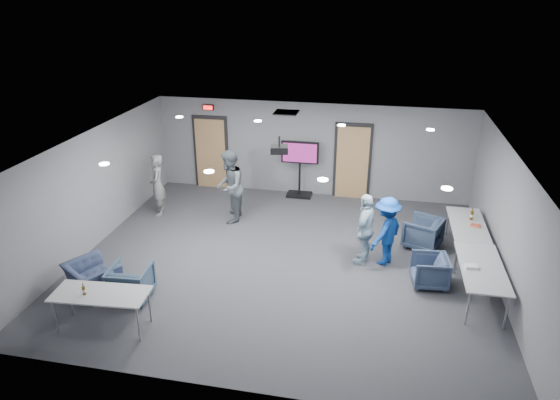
% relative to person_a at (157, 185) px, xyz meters
% --- Properties ---
extents(floor, '(9.00, 9.00, 0.00)m').
position_rel_person_a_xyz_m(floor, '(3.76, -1.77, -0.83)').
color(floor, '#33343A').
rests_on(floor, ground).
extents(ceiling, '(9.00, 9.00, 0.00)m').
position_rel_person_a_xyz_m(ceiling, '(3.76, -1.77, 1.87)').
color(ceiling, silver).
rests_on(ceiling, wall_back).
extents(wall_back, '(9.00, 0.02, 2.70)m').
position_rel_person_a_xyz_m(wall_back, '(3.76, 2.23, 0.52)').
color(wall_back, slate).
rests_on(wall_back, floor).
extents(wall_front, '(9.00, 0.02, 2.70)m').
position_rel_person_a_xyz_m(wall_front, '(3.76, -5.77, 0.52)').
color(wall_front, slate).
rests_on(wall_front, floor).
extents(wall_left, '(0.02, 8.00, 2.70)m').
position_rel_person_a_xyz_m(wall_left, '(-0.74, -1.77, 0.52)').
color(wall_left, slate).
rests_on(wall_left, floor).
extents(wall_right, '(0.02, 8.00, 2.70)m').
position_rel_person_a_xyz_m(wall_right, '(8.26, -1.77, 0.52)').
color(wall_right, slate).
rests_on(wall_right, floor).
extents(door_left, '(1.06, 0.17, 2.24)m').
position_rel_person_a_xyz_m(door_left, '(0.76, 2.18, 0.24)').
color(door_left, black).
rests_on(door_left, wall_back).
extents(door_right, '(1.06, 0.17, 2.24)m').
position_rel_person_a_xyz_m(door_right, '(4.96, 2.18, 0.24)').
color(door_right, black).
rests_on(door_right, wall_back).
extents(exit_sign, '(0.32, 0.08, 0.16)m').
position_rel_person_a_xyz_m(exit_sign, '(0.76, 2.16, 1.62)').
color(exit_sign, black).
rests_on(exit_sign, wall_back).
extents(hvac_diffuser, '(0.60, 0.60, 0.03)m').
position_rel_person_a_xyz_m(hvac_diffuser, '(3.26, 1.03, 1.86)').
color(hvac_diffuser, black).
rests_on(hvac_diffuser, ceiling).
extents(downlights, '(6.18, 3.78, 0.02)m').
position_rel_person_a_xyz_m(downlights, '(3.76, -1.77, 1.86)').
color(downlights, white).
rests_on(downlights, ceiling).
extents(person_a, '(0.59, 0.71, 1.65)m').
position_rel_person_a_xyz_m(person_a, '(0.00, 0.00, 0.00)').
color(person_a, gray).
rests_on(person_a, floor).
extents(person_b, '(0.83, 1.01, 1.91)m').
position_rel_person_a_xyz_m(person_b, '(1.99, -0.03, 0.13)').
color(person_b, slate).
rests_on(person_b, floor).
extents(person_c, '(0.64, 1.03, 1.63)m').
position_rel_person_a_xyz_m(person_c, '(5.50, -1.50, -0.01)').
color(person_c, '#ABC9DC').
rests_on(person_c, floor).
extents(person_d, '(1.02, 1.16, 1.56)m').
position_rel_person_a_xyz_m(person_d, '(5.95, -1.44, -0.05)').
color(person_d, '#164094').
rests_on(person_d, floor).
extents(chair_right_a, '(1.03, 1.02, 0.73)m').
position_rel_person_a_xyz_m(chair_right_a, '(6.81, -0.52, -0.46)').
color(chair_right_a, '#34425A').
rests_on(chair_right_a, floor).
extents(chair_right_b, '(0.78, 0.76, 0.65)m').
position_rel_person_a_xyz_m(chair_right_b, '(6.86, -2.16, -0.50)').
color(chair_right_b, '#3A4864').
rests_on(chair_right_b, floor).
extents(chair_front_a, '(0.82, 0.84, 0.71)m').
position_rel_person_a_xyz_m(chair_front_a, '(1.10, -3.81, -0.47)').
color(chair_front_a, '#3A4F65').
rests_on(chair_front_a, floor).
extents(chair_front_b, '(1.27, 1.23, 0.63)m').
position_rel_person_a_xyz_m(chair_front_b, '(0.26, -3.77, -0.51)').
color(chair_front_b, '#35405D').
rests_on(chair_front_b, floor).
extents(table_right_a, '(0.77, 1.84, 0.73)m').
position_rel_person_a_xyz_m(table_right_a, '(7.76, -0.60, -0.14)').
color(table_right_a, '#B5B7BA').
rests_on(table_right_a, floor).
extents(table_right_b, '(0.81, 1.95, 0.73)m').
position_rel_person_a_xyz_m(table_right_b, '(7.76, -2.50, -0.14)').
color(table_right_b, '#B5B7BA').
rests_on(table_right_b, floor).
extents(table_front_left, '(1.72, 0.82, 0.73)m').
position_rel_person_a_xyz_m(table_front_left, '(1.06, -4.77, -0.15)').
color(table_front_left, '#B5B7BA').
rests_on(table_front_left, floor).
extents(bottle_front, '(0.06, 0.06, 0.23)m').
position_rel_person_a_xyz_m(bottle_front, '(0.82, -4.87, -0.01)').
color(bottle_front, '#53350E').
rests_on(bottle_front, table_front_left).
extents(bottle_right, '(0.08, 0.08, 0.29)m').
position_rel_person_a_xyz_m(bottle_right, '(7.86, -0.36, 0.01)').
color(bottle_right, '#53350E').
rests_on(bottle_right, table_right_a).
extents(snack_box, '(0.23, 0.19, 0.04)m').
position_rel_person_a_xyz_m(snack_box, '(7.90, -0.71, -0.07)').
color(snack_box, '#CC4E33').
rests_on(snack_box, table_right_a).
extents(wrapper, '(0.25, 0.18, 0.05)m').
position_rel_person_a_xyz_m(wrapper, '(7.55, -2.59, -0.07)').
color(wrapper, white).
rests_on(wrapper, table_right_b).
extents(tv_stand, '(1.07, 0.51, 1.64)m').
position_rel_person_a_xyz_m(tv_stand, '(3.48, 1.98, 0.10)').
color(tv_stand, black).
rests_on(tv_stand, floor).
extents(projector, '(0.44, 0.40, 0.37)m').
position_rel_person_a_xyz_m(projector, '(3.53, -1.19, 1.58)').
color(projector, black).
rests_on(projector, ceiling).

